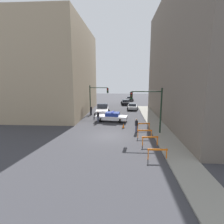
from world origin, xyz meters
TOP-DOWN VIEW (x-y plane):
  - ground_plane at (0.00, 0.00)m, footprint 120.00×120.00m
  - sidewalk_right at (6.20, 0.00)m, footprint 2.40×44.00m
  - building_corner_left at (-12.00, 14.00)m, footprint 14.00×20.00m
  - building_right at (13.40, 8.00)m, footprint 12.00×28.00m
  - traffic_light_near at (4.73, 1.28)m, footprint 3.64×0.35m
  - traffic_light_far at (-3.30, 12.56)m, footprint 3.44×0.35m
  - police_car at (-0.12, 6.98)m, footprint 4.91×2.77m
  - white_truck at (-2.12, 12.10)m, footprint 2.88×5.52m
  - parked_car_near at (3.56, 17.96)m, footprint 2.42×4.39m
  - parked_car_mid at (2.21, 25.05)m, footprint 2.53×4.45m
  - parked_car_far at (3.57, 33.25)m, footprint 2.37×4.36m
  - pedestrian_crossing at (-2.09, 6.34)m, footprint 0.46×0.46m
  - pedestrian_corner at (-4.12, 11.74)m, footprint 0.47×0.47m
  - pedestrian_sidewalk at (3.19, 1.71)m, footprint 0.48×0.48m
  - barrier_front at (4.31, -5.54)m, footprint 1.60×0.21m
  - barrier_mid at (4.19, -2.52)m, footprint 1.59×0.37m
  - barrier_back at (3.93, -0.32)m, footprint 1.60×0.22m
  - barrier_corner at (4.16, 2.72)m, footprint 1.59×0.34m
  - traffic_cone at (1.64, 3.41)m, footprint 0.36×0.36m

SIDE VIEW (x-z plane):
  - ground_plane at x=0.00m, z-range 0.00..0.00m
  - sidewalk_right at x=6.20m, z-range 0.00..0.12m
  - traffic_cone at x=1.64m, z-range -0.01..0.65m
  - barrier_front at x=4.31m, z-range 0.17..1.07m
  - barrier_mid at x=4.19m, z-range 0.17..1.07m
  - barrier_back at x=3.93m, z-range 0.17..1.07m
  - barrier_corner at x=4.16m, z-range 0.17..1.07m
  - parked_car_near at x=3.56m, z-range 0.02..1.33m
  - parked_car_mid at x=2.21m, z-range 0.02..1.33m
  - parked_car_far at x=3.57m, z-range 0.02..1.33m
  - police_car at x=-0.12m, z-range -0.04..1.48m
  - pedestrian_crossing at x=-2.09m, z-range 0.03..1.69m
  - pedestrian_corner at x=-4.12m, z-range 0.03..1.69m
  - pedestrian_sidewalk at x=3.19m, z-range 0.03..1.69m
  - white_truck at x=-2.12m, z-range -0.04..1.86m
  - traffic_light_far at x=-3.30m, z-range 0.80..6.00m
  - traffic_light_near at x=4.73m, z-range 0.93..6.13m
  - building_corner_left at x=-12.00m, z-range 0.00..15.59m
  - building_right at x=13.40m, z-range 0.00..18.49m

